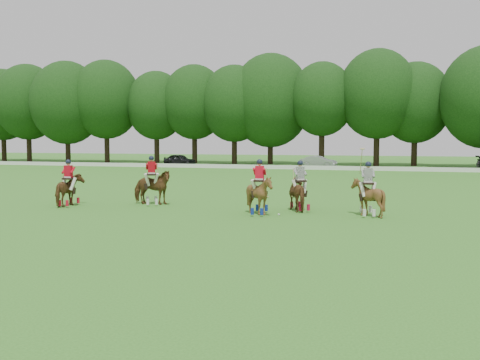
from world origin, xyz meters
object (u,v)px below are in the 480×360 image
(polo_stripe_a, at_px, (300,193))
(polo_ball, at_px, (279,215))
(polo_red_b, at_px, (152,187))
(polo_red_c, at_px, (259,195))
(polo_red_a, at_px, (69,189))
(polo_stripe_b, at_px, (368,197))
(car_left, at_px, (180,160))
(car_mid, at_px, (319,162))

(polo_stripe_a, relative_size, polo_ball, 25.52)
(polo_red_b, distance_m, polo_red_c, 6.30)
(polo_red_a, distance_m, polo_stripe_a, 11.22)
(polo_red_c, relative_size, polo_stripe_a, 1.04)
(polo_stripe_a, xyz_separation_m, polo_stripe_b, (3.06, -0.85, 0.01))
(car_left, height_order, polo_red_c, polo_red_c)
(polo_stripe_a, distance_m, polo_ball, 2.05)
(polo_red_c, bearing_deg, polo_red_a, 178.74)
(polo_red_b, bearing_deg, car_left, 110.96)
(polo_red_b, bearing_deg, polo_red_c, -17.18)
(polo_red_a, height_order, polo_ball, polo_red_a)
(car_left, relative_size, car_mid, 1.01)
(polo_red_a, relative_size, polo_stripe_b, 0.80)
(car_left, bearing_deg, polo_ball, -137.79)
(car_left, relative_size, polo_red_b, 1.71)
(car_mid, relative_size, polo_stripe_a, 1.80)
(polo_red_a, bearing_deg, polo_red_c, -1.26)
(polo_red_b, relative_size, polo_red_c, 1.02)
(car_left, xyz_separation_m, polo_red_a, (10.74, -39.19, 0.11))
(car_left, height_order, polo_red_a, polo_red_a)
(polo_red_a, bearing_deg, car_mid, 80.45)
(polo_red_c, height_order, polo_stripe_b, polo_stripe_b)
(polo_red_a, xyz_separation_m, polo_stripe_b, (14.18, 0.66, 0.02))
(polo_red_c, bearing_deg, car_left, 117.37)
(polo_red_a, relative_size, polo_ball, 25.29)
(polo_ball, bearing_deg, car_mid, 95.69)
(car_left, distance_m, polo_stripe_b, 45.88)
(polo_red_b, xyz_separation_m, polo_stripe_b, (10.54, -0.98, -0.06))
(car_left, height_order, polo_stripe_a, polo_stripe_a)
(polo_red_c, height_order, polo_stripe_a, polo_red_c)
(polo_ball, bearing_deg, polo_red_b, 164.35)
(polo_red_b, height_order, polo_stripe_b, polo_stripe_b)
(car_mid, bearing_deg, polo_ball, -166.22)
(polo_red_a, relative_size, polo_red_c, 0.95)
(car_left, distance_m, car_mid, 17.34)
(car_left, xyz_separation_m, polo_stripe_a, (21.86, -37.67, 0.12))
(polo_ball, bearing_deg, polo_stripe_a, 71.87)
(polo_stripe_a, height_order, polo_ball, polo_stripe_a)
(polo_red_b, xyz_separation_m, polo_stripe_a, (7.48, -0.13, -0.06))
(car_mid, height_order, polo_stripe_b, polo_stripe_b)
(polo_red_c, bearing_deg, polo_stripe_a, 49.74)
(polo_stripe_b, bearing_deg, polo_stripe_a, 164.47)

